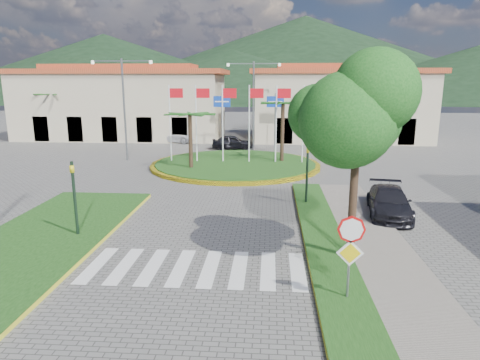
# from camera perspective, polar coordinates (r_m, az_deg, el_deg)

# --- Properties ---
(ground) EXTENTS (160.00, 160.00, 0.00)m
(ground) POSITION_cam_1_polar(r_m,az_deg,el_deg) (11.70, -10.03, -19.64)
(ground) COLOR slate
(ground) RESTS_ON ground
(sidewalk_right) EXTENTS (4.00, 28.00, 0.15)m
(sidewalk_right) POSITION_cam_1_polar(r_m,az_deg,el_deg) (13.52, 18.80, -15.03)
(sidewalk_right) COLOR gray
(sidewalk_right) RESTS_ON ground
(verge_right) EXTENTS (1.60, 28.00, 0.18)m
(verge_right) POSITION_cam_1_polar(r_m,az_deg,el_deg) (13.26, 13.61, -15.17)
(verge_right) COLOR #194012
(verge_right) RESTS_ON ground
(median_left) EXTENTS (5.00, 14.00, 0.18)m
(median_left) POSITION_cam_1_polar(r_m,az_deg,el_deg) (19.03, -24.98, -7.20)
(median_left) COLOR #194012
(median_left) RESTS_ON ground
(crosswalk) EXTENTS (8.00, 3.00, 0.01)m
(crosswalk) POSITION_cam_1_polar(r_m,az_deg,el_deg) (15.13, -6.33, -11.53)
(crosswalk) COLOR silver
(crosswalk) RESTS_ON ground
(roundabout_island) EXTENTS (12.70, 12.70, 6.00)m
(roundabout_island) POSITION_cam_1_polar(r_m,az_deg,el_deg) (32.21, -0.61, 2.13)
(roundabout_island) COLOR yellow
(roundabout_island) RESTS_ON ground
(stop_sign) EXTENTS (0.80, 0.11, 2.65)m
(stop_sign) POSITION_cam_1_polar(r_m,az_deg,el_deg) (12.54, 14.51, -8.36)
(stop_sign) COLOR slate
(stop_sign) RESTS_ON ground
(deciduous_tree) EXTENTS (3.60, 3.60, 6.80)m
(deciduous_tree) POSITION_cam_1_polar(r_m,az_deg,el_deg) (14.85, 15.49, 8.32)
(deciduous_tree) COLOR black
(deciduous_tree) RESTS_ON ground
(traffic_light_left) EXTENTS (0.15, 0.18, 3.20)m
(traffic_light_left) POSITION_cam_1_polar(r_m,az_deg,el_deg) (18.34, -21.24, -1.53)
(traffic_light_left) COLOR black
(traffic_light_left) RESTS_ON ground
(traffic_light_right) EXTENTS (0.15, 0.18, 3.20)m
(traffic_light_right) POSITION_cam_1_polar(r_m,az_deg,el_deg) (22.03, 8.95, 1.54)
(traffic_light_right) COLOR black
(traffic_light_right) RESTS_ON ground
(traffic_light_far) EXTENTS (0.18, 0.15, 3.20)m
(traffic_light_far) POSITION_cam_1_polar(r_m,az_deg,el_deg) (36.19, 12.71, 5.86)
(traffic_light_far) COLOR black
(traffic_light_far) RESTS_ON ground
(direction_sign_west) EXTENTS (1.60, 0.14, 5.20)m
(direction_sign_west) POSITION_cam_1_polar(r_m,az_deg,el_deg) (40.84, -2.42, 9.19)
(direction_sign_west) COLOR slate
(direction_sign_west) RESTS_ON ground
(direction_sign_east) EXTENTS (1.60, 0.14, 5.20)m
(direction_sign_east) POSITION_cam_1_polar(r_m,az_deg,el_deg) (40.58, 4.71, 9.13)
(direction_sign_east) COLOR slate
(direction_sign_east) RESTS_ON ground
(street_lamp_centre) EXTENTS (4.80, 0.16, 8.00)m
(street_lamp_centre) POSITION_cam_1_polar(r_m,az_deg,el_deg) (39.59, 1.80, 10.47)
(street_lamp_centre) COLOR slate
(street_lamp_centre) RESTS_ON ground
(street_lamp_west) EXTENTS (4.80, 0.16, 8.00)m
(street_lamp_west) POSITION_cam_1_polar(r_m,az_deg,el_deg) (35.52, -15.20, 9.73)
(street_lamp_west) COLOR slate
(street_lamp_west) RESTS_ON ground
(building_left) EXTENTS (23.32, 9.54, 8.05)m
(building_left) POSITION_cam_1_polar(r_m,az_deg,el_deg) (50.39, -15.38, 9.90)
(building_left) COLOR #C5B395
(building_left) RESTS_ON ground
(building_right) EXTENTS (19.08, 9.54, 8.05)m
(building_right) POSITION_cam_1_polar(r_m,az_deg,el_deg) (48.15, 13.13, 9.90)
(building_right) COLOR #C5B395
(building_right) RESTS_ON ground
(hill_far_west) EXTENTS (140.00, 140.00, 22.00)m
(hill_far_west) POSITION_cam_1_polar(r_m,az_deg,el_deg) (160.30, -17.51, 14.17)
(hill_far_west) COLOR black
(hill_far_west) RESTS_ON ground
(hill_far_mid) EXTENTS (180.00, 180.00, 30.00)m
(hill_far_mid) POSITION_cam_1_polar(r_m,az_deg,el_deg) (170.19, 8.60, 15.86)
(hill_far_mid) COLOR black
(hill_far_mid) RESTS_ON ground
(hill_near_back) EXTENTS (110.00, 110.00, 16.00)m
(hill_near_back) POSITION_cam_1_polar(r_m,az_deg,el_deg) (140.10, -1.09, 13.77)
(hill_near_back) COLOR black
(hill_near_back) RESTS_ON ground
(white_van) EXTENTS (5.12, 2.99, 1.34)m
(white_van) POSITION_cam_1_polar(r_m,az_deg,el_deg) (45.42, -8.66, 5.82)
(white_van) COLOR silver
(white_van) RESTS_ON ground
(car_dark_a) EXTENTS (4.05, 2.06, 1.32)m
(car_dark_a) POSITION_cam_1_polar(r_m,az_deg,el_deg) (40.48, -1.01, 5.08)
(car_dark_a) COLOR black
(car_dark_a) RESTS_ON ground
(car_dark_b) EXTENTS (3.43, 2.29, 1.07)m
(car_dark_b) POSITION_cam_1_polar(r_m,az_deg,el_deg) (46.96, 8.55, 5.89)
(car_dark_b) COLOR black
(car_dark_b) RESTS_ON ground
(car_side_right) EXTENTS (2.54, 4.83, 1.33)m
(car_side_right) POSITION_cam_1_polar(r_m,az_deg,el_deg) (21.56, 19.26, -2.78)
(car_side_right) COLOR black
(car_side_right) RESTS_ON ground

